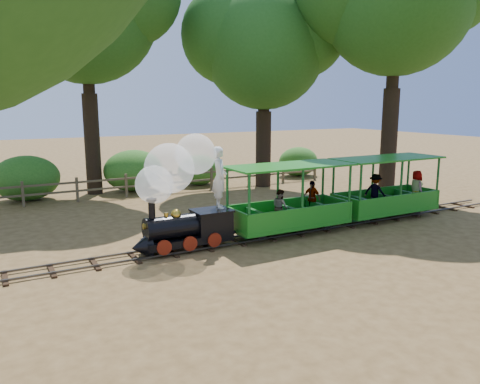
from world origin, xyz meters
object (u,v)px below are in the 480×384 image
carriage_front (291,208)px  carriage_rear (388,195)px  locomotive (180,185)px  fence (149,182)px

carriage_front → carriage_rear: bearing=-0.6°
locomotive → carriage_rear: (7.58, -0.11, -0.97)m
locomotive → fence: bearing=78.1°
locomotive → carriage_rear: bearing=-0.8°
carriage_front → fence: bearing=103.2°
carriage_front → locomotive: bearing=178.9°
locomotive → fence: size_ratio=0.18×
fence → carriage_rear: bearing=-53.7°
carriage_front → fence: (-1.88, 7.99, -0.22)m
locomotive → carriage_front: 3.69m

